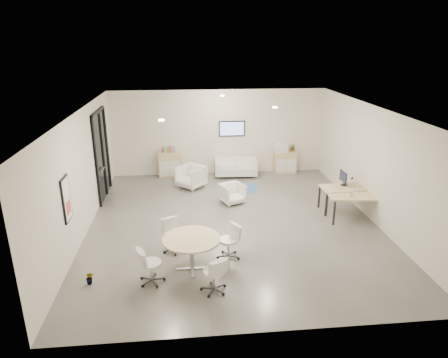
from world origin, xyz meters
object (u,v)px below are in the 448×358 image
object	(u,v)px
sideboard_left	(170,165)
armchair_right	(232,193)
sideboard_right	(285,162)
loveseat	(236,168)
armchair_left	(191,176)
desk_front	(354,198)
desk_rear	(346,190)
round_table	(191,241)

from	to	relation	value
sideboard_left	armchair_right	distance (m)	3.45
sideboard_right	loveseat	bearing A→B (deg)	-175.14
sideboard_left	sideboard_right	xyz separation A→B (m)	(4.42, 0.01, -0.05)
sideboard_left	armchair_right	xyz separation A→B (m)	(2.03, -2.79, -0.13)
sideboard_right	armchair_right	bearing A→B (deg)	-130.56
sideboard_left	armchair_right	bearing A→B (deg)	-53.99
armchair_left	desk_front	xyz separation A→B (m)	(4.56, -3.12, 0.24)
desk_rear	round_table	size ratio (longest dim) A/B	1.16
loveseat	armchair_right	bearing A→B (deg)	-95.99
sideboard_left	round_table	size ratio (longest dim) A/B	0.73
loveseat	round_table	size ratio (longest dim) A/B	1.25
loveseat	armchair_left	world-z (taller)	armchair_left
armchair_left	armchair_right	xyz separation A→B (m)	(1.27, -1.55, -0.08)
loveseat	desk_front	world-z (taller)	desk_front
sideboard_left	armchair_left	bearing A→B (deg)	-58.63
armchair_left	round_table	distance (m)	5.32
round_table	sideboard_left	bearing A→B (deg)	95.68
desk_rear	round_table	xyz separation A→B (m)	(-4.67, -2.81, 0.02)
sideboard_left	armchair_left	distance (m)	1.45
loveseat	round_table	world-z (taller)	round_table
sideboard_left	desk_rear	xyz separation A→B (m)	(5.32, -3.74, 0.22)
desk_rear	sideboard_right	bearing A→B (deg)	100.47
desk_rear	desk_front	bearing A→B (deg)	-93.23
desk_rear	desk_front	xyz separation A→B (m)	(-0.00, -0.61, -0.02)
loveseat	round_table	bearing A→B (deg)	-102.22
sideboard_left	armchair_right	size ratio (longest dim) A/B	1.37
sideboard_right	desk_front	bearing A→B (deg)	-78.39
armchair_left	armchair_right	bearing A→B (deg)	-7.91
armchair_right	desk_rear	world-z (taller)	desk_rear
loveseat	armchair_left	xyz separation A→B (m)	(-1.72, -1.08, 0.10)
loveseat	round_table	xyz separation A→B (m)	(-1.82, -6.39, 0.39)
loveseat	armchair_right	xyz separation A→B (m)	(-0.45, -2.63, 0.03)
sideboard_left	armchair_left	xyz separation A→B (m)	(0.75, -1.24, -0.05)
loveseat	armchair_right	world-z (taller)	armchair_right
desk_rear	desk_front	world-z (taller)	desk_rear
sideboard_right	desk_rear	xyz separation A→B (m)	(0.90, -3.75, 0.26)
desk_rear	armchair_right	bearing A→B (deg)	160.82
armchair_right	round_table	world-z (taller)	round_table
sideboard_right	desk_front	world-z (taller)	sideboard_right
armchair_left	desk_rear	distance (m)	5.22
desk_rear	loveseat	bearing A→B (deg)	125.39
loveseat	desk_front	distance (m)	5.08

